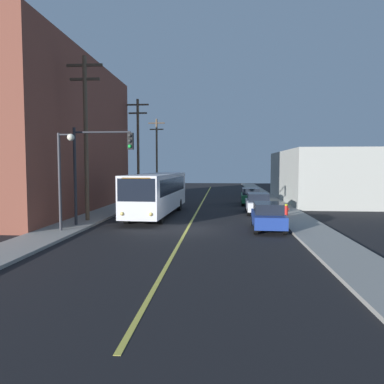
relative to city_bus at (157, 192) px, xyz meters
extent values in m
plane|color=black|center=(2.85, -6.00, -1.82)|extent=(120.00, 120.00, 0.00)
cube|color=gray|center=(-4.40, 4.00, -1.74)|extent=(2.50, 90.00, 0.15)
cube|color=gray|center=(10.10, 4.00, -1.74)|extent=(2.50, 90.00, 0.15)
cube|color=#D8CC4C|center=(2.85, 9.00, -1.81)|extent=(0.16, 60.00, 0.01)
cube|color=brown|center=(-10.65, 2.30, 4.50)|extent=(10.00, 21.97, 12.64)
cube|color=black|center=(-5.69, 2.30, -0.22)|extent=(0.06, 15.38, 1.30)
cube|color=black|center=(-5.69, 2.30, 2.98)|extent=(0.06, 15.38, 1.30)
cube|color=black|center=(-5.69, 2.30, 6.18)|extent=(0.06, 15.38, 1.30)
cube|color=#B2B2A8|center=(17.35, 13.17, 0.88)|extent=(12.00, 18.37, 5.40)
cube|color=black|center=(11.39, 13.17, -0.22)|extent=(0.06, 12.86, 1.30)
cube|color=silver|center=(0.00, 0.01, 0.01)|extent=(3.04, 12.09, 2.75)
cube|color=black|center=(-0.25, -5.96, 0.53)|extent=(2.35, 0.18, 1.40)
cube|color=black|center=(0.25, 5.99, 0.63)|extent=(2.30, 0.17, 1.10)
cube|color=black|center=(-1.25, 0.06, 0.53)|extent=(0.48, 10.19, 1.10)
cube|color=black|center=(1.25, -0.04, 0.53)|extent=(0.48, 10.19, 1.10)
cube|color=orange|center=(-0.25, -5.95, 1.13)|extent=(1.79, 0.13, 0.30)
sphere|color=#F9D872|center=(-1.14, -5.97, -0.92)|extent=(0.24, 0.24, 0.24)
sphere|color=#F9D872|center=(0.64, -6.04, -0.92)|extent=(0.24, 0.24, 0.24)
cylinder|color=black|center=(-1.30, -4.14, -1.32)|extent=(0.34, 1.01, 1.00)
cylinder|color=black|center=(0.95, -4.23, -1.32)|extent=(0.34, 1.01, 1.00)
cylinder|color=black|center=(-0.98, 3.56, -1.32)|extent=(0.34, 1.01, 1.00)
cylinder|color=black|center=(1.27, 3.46, -1.32)|extent=(0.34, 1.01, 1.00)
cube|color=navy|center=(7.67, -5.79, -1.15)|extent=(1.95, 4.46, 0.70)
cube|color=black|center=(7.67, -5.79, -0.50)|extent=(1.71, 2.52, 0.60)
cylinder|color=black|center=(6.81, -7.26, -1.50)|extent=(0.24, 0.65, 0.64)
cylinder|color=black|center=(8.41, -7.31, -1.50)|extent=(0.24, 0.65, 0.64)
cylinder|color=black|center=(6.92, -4.26, -1.50)|extent=(0.24, 0.65, 0.64)
cylinder|color=black|center=(8.52, -4.32, -1.50)|extent=(0.24, 0.65, 0.64)
cube|color=silver|center=(7.79, 2.06, -1.15)|extent=(1.88, 4.43, 0.70)
cube|color=black|center=(7.79, 2.06, -0.50)|extent=(1.66, 2.49, 0.60)
cylinder|color=black|center=(6.97, 0.58, -1.50)|extent=(0.23, 0.64, 0.64)
cylinder|color=black|center=(8.57, 0.55, -1.50)|extent=(0.23, 0.64, 0.64)
cylinder|color=black|center=(7.02, 3.58, -1.50)|extent=(0.23, 0.64, 0.64)
cylinder|color=black|center=(8.62, 3.55, -1.50)|extent=(0.23, 0.64, 0.64)
cube|color=#196038|center=(7.72, 8.86, -1.15)|extent=(1.95, 4.46, 0.70)
cube|color=black|center=(7.72, 8.86, -0.50)|extent=(1.70, 2.52, 0.60)
cylinder|color=black|center=(6.87, 7.38, -1.50)|extent=(0.24, 0.65, 0.64)
cylinder|color=black|center=(8.47, 7.33, -1.50)|extent=(0.24, 0.65, 0.64)
cylinder|color=black|center=(6.97, 10.38, -1.50)|extent=(0.24, 0.65, 0.64)
cylinder|color=black|center=(8.57, 10.33, -1.50)|extent=(0.24, 0.65, 0.64)
cylinder|color=brown|center=(-4.13, -3.74, 3.76)|extent=(0.28, 0.28, 10.86)
cube|color=#4C3D2D|center=(-4.13, -3.74, 8.59)|extent=(2.40, 0.16, 0.16)
cube|color=#4C3D2D|center=(-4.13, -3.74, 7.69)|extent=(2.00, 0.16, 0.16)
cylinder|color=brown|center=(-4.24, 12.19, 3.76)|extent=(0.28, 0.28, 10.86)
cube|color=#4C3D2D|center=(-4.24, 12.19, 8.59)|extent=(2.40, 0.16, 0.16)
cube|color=#4C3D2D|center=(-4.24, 12.19, 7.69)|extent=(2.00, 0.16, 0.16)
cylinder|color=brown|center=(-4.68, 26.28, 3.57)|extent=(0.28, 0.28, 10.48)
cube|color=#4C3D2D|center=(-4.68, 26.28, 8.21)|extent=(2.40, 0.16, 0.16)
cube|color=#4C3D2D|center=(-4.68, 26.28, 7.31)|extent=(2.00, 0.16, 0.16)
cylinder|color=#2D2D33|center=(-4.10, -5.79, 1.33)|extent=(0.18, 0.18, 6.00)
cylinder|color=#2D2D33|center=(-2.35, -5.79, 4.03)|extent=(3.50, 0.12, 0.12)
cube|color=black|center=(-0.60, -5.79, 3.48)|extent=(0.32, 0.36, 1.00)
sphere|color=#2D2D2D|center=(-0.60, -5.98, 3.80)|extent=(0.22, 0.22, 0.22)
sphere|color=#2D2D2D|center=(-0.60, -5.98, 3.48)|extent=(0.22, 0.22, 0.22)
sphere|color=green|center=(-0.60, -5.98, 3.16)|extent=(0.22, 0.22, 0.22)
cylinder|color=#38383D|center=(-4.20, -7.76, 1.08)|extent=(0.16, 0.16, 5.50)
cylinder|color=#38383D|center=(-3.85, -7.76, 3.73)|extent=(0.70, 0.10, 0.10)
sphere|color=#EAE5C6|center=(-3.50, -7.76, 3.58)|extent=(0.40, 0.40, 0.40)
cylinder|color=red|center=(9.70, 0.02, -1.32)|extent=(0.26, 0.26, 0.70)
sphere|color=gold|center=(9.70, 0.02, -0.95)|extent=(0.24, 0.24, 0.24)
cylinder|color=red|center=(9.54, 0.02, -1.22)|extent=(0.12, 0.10, 0.10)
cylinder|color=red|center=(9.86, 0.02, -1.22)|extent=(0.12, 0.10, 0.10)
camera|label=1|loc=(4.95, -28.11, 2.00)|focal=34.95mm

